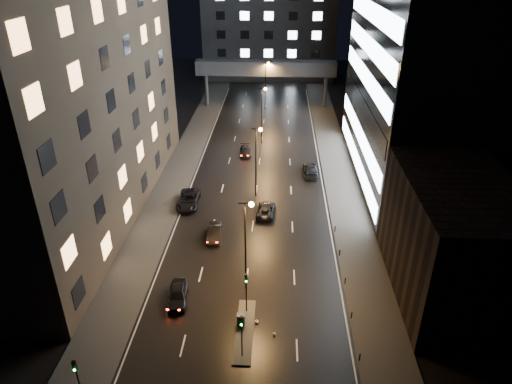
# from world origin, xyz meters

# --- Properties ---
(ground) EXTENTS (160.00, 160.00, 0.00)m
(ground) POSITION_xyz_m (0.00, 40.00, 0.00)
(ground) COLOR black
(ground) RESTS_ON ground
(sidewalk_left) EXTENTS (5.00, 110.00, 0.15)m
(sidewalk_left) POSITION_xyz_m (-12.50, 35.00, 0.07)
(sidewalk_left) COLOR #383533
(sidewalk_left) RESTS_ON ground
(sidewalk_right) EXTENTS (5.00, 110.00, 0.15)m
(sidewalk_right) POSITION_xyz_m (12.50, 35.00, 0.07)
(sidewalk_right) COLOR #383533
(sidewalk_right) RESTS_ON ground
(building_left) EXTENTS (15.00, 48.00, 40.00)m
(building_left) POSITION_xyz_m (-22.50, 24.00, 20.00)
(building_left) COLOR #2D2319
(building_left) RESTS_ON ground
(building_right_low) EXTENTS (10.00, 18.00, 12.00)m
(building_right_low) POSITION_xyz_m (20.00, 9.00, 6.00)
(building_right_low) COLOR black
(building_right_low) RESTS_ON ground
(building_right_glass) EXTENTS (20.00, 36.00, 45.00)m
(building_right_glass) POSITION_xyz_m (25.00, 36.00, 22.50)
(building_right_glass) COLOR black
(building_right_glass) RESTS_ON ground
(building_far) EXTENTS (34.00, 14.00, 25.00)m
(building_far) POSITION_xyz_m (0.00, 98.00, 12.50)
(building_far) COLOR #333335
(building_far) RESTS_ON ground
(skybridge) EXTENTS (30.00, 3.00, 10.00)m
(skybridge) POSITION_xyz_m (0.00, 70.00, 8.34)
(skybridge) COLOR #333335
(skybridge) RESTS_ON ground
(median_island) EXTENTS (1.60, 8.00, 0.15)m
(median_island) POSITION_xyz_m (0.30, 2.00, 0.07)
(median_island) COLOR #383533
(median_island) RESTS_ON ground
(traffic_signal_near) EXTENTS (0.28, 0.34, 4.40)m
(traffic_signal_near) POSITION_xyz_m (0.30, 4.49, 3.09)
(traffic_signal_near) COLOR black
(traffic_signal_near) RESTS_ON median_island
(traffic_signal_far) EXTENTS (0.28, 0.34, 4.40)m
(traffic_signal_far) POSITION_xyz_m (0.30, -1.01, 3.09)
(traffic_signal_far) COLOR black
(traffic_signal_far) RESTS_ON median_island
(traffic_signal_corner) EXTENTS (0.28, 0.34, 4.40)m
(traffic_signal_corner) POSITION_xyz_m (-11.50, -6.01, 2.94)
(traffic_signal_corner) COLOR black
(traffic_signal_corner) RESTS_ON ground
(bollard_row) EXTENTS (0.12, 25.12, 0.90)m
(bollard_row) POSITION_xyz_m (10.20, 6.50, 0.45)
(bollard_row) COLOR black
(bollard_row) RESTS_ON ground
(streetlight_near) EXTENTS (1.45, 0.50, 10.15)m
(streetlight_near) POSITION_xyz_m (0.16, 8.00, 6.50)
(streetlight_near) COLOR black
(streetlight_near) RESTS_ON ground
(streetlight_mid_a) EXTENTS (1.45, 0.50, 10.15)m
(streetlight_mid_a) POSITION_xyz_m (0.16, 28.00, 6.50)
(streetlight_mid_a) COLOR black
(streetlight_mid_a) RESTS_ON ground
(streetlight_mid_b) EXTENTS (1.45, 0.50, 10.15)m
(streetlight_mid_b) POSITION_xyz_m (0.16, 48.00, 6.50)
(streetlight_mid_b) COLOR black
(streetlight_mid_b) RESTS_ON ground
(streetlight_far) EXTENTS (1.45, 0.50, 10.15)m
(streetlight_far) POSITION_xyz_m (0.16, 68.00, 6.50)
(streetlight_far) COLOR black
(streetlight_far) RESTS_ON ground
(car_away_a) EXTENTS (2.33, 4.70, 1.54)m
(car_away_a) POSITION_xyz_m (-6.57, 5.76, 0.77)
(car_away_a) COLOR black
(car_away_a) RESTS_ON ground
(car_away_b) EXTENTS (1.77, 4.52, 1.47)m
(car_away_b) POSITION_xyz_m (-4.43, 17.15, 0.73)
(car_away_b) COLOR black
(car_away_b) RESTS_ON ground
(car_away_c) EXTENTS (2.95, 6.01, 1.64)m
(car_away_c) POSITION_xyz_m (-9.00, 24.88, 0.82)
(car_away_c) COLOR black
(car_away_c) RESTS_ON ground
(car_away_d) EXTENTS (2.28, 4.59, 1.28)m
(car_away_d) POSITION_xyz_m (-2.52, 42.60, 0.64)
(car_away_d) COLOR black
(car_away_d) RESTS_ON ground
(car_toward_a) EXTENTS (2.54, 4.95, 1.34)m
(car_toward_a) POSITION_xyz_m (1.57, 23.06, 0.67)
(car_toward_a) COLOR black
(car_toward_a) RESTS_ON ground
(car_toward_b) EXTENTS (2.26, 5.55, 1.61)m
(car_toward_b) POSITION_xyz_m (8.12, 35.46, 0.81)
(car_toward_b) COLOR black
(car_toward_b) RESTS_ON ground
(utility_cabinet) EXTENTS (0.74, 0.57, 1.14)m
(utility_cabinet) POSITION_xyz_m (-0.10, 2.72, 0.72)
(utility_cabinet) COLOR #454548
(utility_cabinet) RESTS_ON median_island
(cone_a) EXTENTS (0.41, 0.41, 0.48)m
(cone_a) POSITION_xyz_m (1.35, 3.00, 0.24)
(cone_a) COLOR #FA4C0D
(cone_a) RESTS_ON ground
(cone_b) EXTENTS (0.33, 0.33, 0.48)m
(cone_b) POSITION_xyz_m (3.00, 1.54, 0.24)
(cone_b) COLOR #F3490C
(cone_b) RESTS_ON ground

